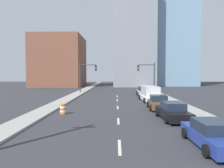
# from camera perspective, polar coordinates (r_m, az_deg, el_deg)

# --- Properties ---
(sidewalk_left) EXTENTS (2.03, 91.49, 0.17)m
(sidewalk_left) POSITION_cam_1_polar(r_m,az_deg,el_deg) (50.05, -7.09, -1.53)
(sidewalk_left) COLOR #9E9B93
(sidewalk_left) RESTS_ON ground
(sidewalk_right) EXTENTS (2.03, 91.49, 0.17)m
(sidewalk_right) POSITION_cam_1_polar(r_m,az_deg,el_deg) (50.10, 9.66, -1.54)
(sidewalk_right) COLOR #9E9B93
(sidewalk_right) RESTS_ON ground
(lane_stripe_at_7m) EXTENTS (0.16, 2.40, 0.01)m
(lane_stripe_at_7m) POSITION_cam_1_polar(r_m,az_deg,el_deg) (11.65, 1.99, -16.08)
(lane_stripe_at_7m) COLOR beige
(lane_stripe_at_7m) RESTS_ON ground
(lane_stripe_at_13m) EXTENTS (0.16, 2.40, 0.01)m
(lane_stripe_at_13m) POSITION_cam_1_polar(r_m,az_deg,el_deg) (17.57, 1.67, -9.63)
(lane_stripe_at_13m) COLOR beige
(lane_stripe_at_13m) RESTS_ON ground
(lane_stripe_at_20m) EXTENTS (0.16, 2.40, 0.01)m
(lane_stripe_at_20m) POSITION_cam_1_polar(r_m,az_deg,el_deg) (24.36, 1.50, -6.16)
(lane_stripe_at_20m) COLOR beige
(lane_stripe_at_20m) RESTS_ON ground
(lane_stripe_at_27m) EXTENTS (0.16, 2.40, 0.01)m
(lane_stripe_at_27m) POSITION_cam_1_polar(r_m,az_deg,el_deg) (31.18, 1.41, -4.21)
(lane_stripe_at_27m) COLOR beige
(lane_stripe_at_27m) RESTS_ON ground
(lane_stripe_at_33m) EXTENTS (0.16, 2.40, 0.01)m
(lane_stripe_at_33m) POSITION_cam_1_polar(r_m,az_deg,el_deg) (36.55, 1.36, -3.19)
(lane_stripe_at_33m) COLOR beige
(lane_stripe_at_33m) RESTS_ON ground
(building_brick_left) EXTENTS (14.00, 16.00, 14.87)m
(building_brick_left) POSITION_cam_1_polar(r_m,az_deg,el_deg) (68.03, -13.53, 5.72)
(building_brick_left) COLOR brown
(building_brick_left) RESTS_ON ground
(building_office_center) EXTENTS (12.00, 20.00, 28.90)m
(building_office_center) POSITION_cam_1_polar(r_m,az_deg,el_deg) (70.75, 5.40, 11.38)
(building_office_center) COLOR gray
(building_office_center) RESTS_ON ground
(building_glass_right) EXTENTS (13.00, 20.00, 38.78)m
(building_glass_right) POSITION_cam_1_polar(r_m,az_deg,el_deg) (77.52, 15.00, 14.24)
(building_glass_right) COLOR #7A9EB7
(building_glass_right) RESTS_ON ground
(traffic_signal_left) EXTENTS (3.38, 0.35, 5.89)m
(traffic_signal_left) POSITION_cam_1_polar(r_m,az_deg,el_deg) (42.91, -7.10, 2.68)
(traffic_signal_left) COLOR #38383D
(traffic_signal_left) RESTS_ON ground
(traffic_signal_right) EXTENTS (3.38, 0.35, 5.89)m
(traffic_signal_right) POSITION_cam_1_polar(r_m,az_deg,el_deg) (42.97, 9.74, 2.66)
(traffic_signal_right) COLOR #38383D
(traffic_signal_right) RESTS_ON ground
(traffic_barrel) EXTENTS (0.56, 0.56, 0.95)m
(traffic_barrel) POSITION_cam_1_polar(r_m,az_deg,el_deg) (20.89, -12.66, -6.40)
(traffic_barrel) COLOR orange
(traffic_barrel) RESTS_ON ground
(sedan_blue) EXTENTS (2.07, 4.80, 1.36)m
(sedan_blue) POSITION_cam_1_polar(r_m,az_deg,el_deg) (12.58, 24.67, -11.98)
(sedan_blue) COLOR navy
(sedan_blue) RESTS_ON ground
(sedan_black) EXTENTS (2.26, 4.83, 1.44)m
(sedan_black) POSITION_cam_1_polar(r_m,az_deg,el_deg) (18.59, 15.62, -6.98)
(sedan_black) COLOR black
(sedan_black) RESTS_ON ground
(sedan_brown) EXTENTS (2.28, 4.37, 1.48)m
(sedan_brown) POSITION_cam_1_polar(r_m,az_deg,el_deg) (23.72, 12.03, -4.82)
(sedan_brown) COLOR brown
(sedan_brown) RESTS_ON ground
(box_truck_white) EXTENTS (2.64, 6.50, 2.07)m
(box_truck_white) POSITION_cam_1_polar(r_m,az_deg,el_deg) (30.26, 9.91, -2.60)
(box_truck_white) COLOR silver
(box_truck_white) RESTS_ON ground
(sedan_silver) EXTENTS (2.17, 4.76, 1.52)m
(sedan_silver) POSITION_cam_1_polar(r_m,az_deg,el_deg) (37.97, 8.11, -1.95)
(sedan_silver) COLOR #B2B2BC
(sedan_silver) RESTS_ON ground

